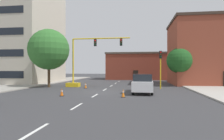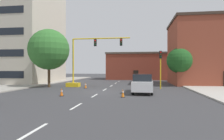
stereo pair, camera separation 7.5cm
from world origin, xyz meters
The scene contains 21 objects.
ground_plane centered at (0.00, 0.00, 0.00)m, with size 160.00×160.00×0.00m, color #38383A.
sidewalk_left centered at (-13.13, 8.00, 0.07)m, with size 6.00×56.00×0.14m, color #9E998E.
sidewalk_right centered at (13.13, 8.00, 0.07)m, with size 6.00×56.00×0.14m, color #B2ADA3.
lane_stripe_seg_0 centered at (0.00, -14.00, 0.00)m, with size 0.16×2.40×0.01m, color silver.
lane_stripe_seg_1 centered at (0.00, -8.50, 0.00)m, with size 0.16×2.40×0.01m, color silver.
lane_stripe_seg_2 centered at (0.00, -3.00, 0.00)m, with size 0.16×2.40×0.01m, color silver.
lane_stripe_seg_3 centered at (0.00, 2.50, 0.00)m, with size 0.16×2.40×0.01m, color silver.
lane_stripe_seg_4 centered at (0.00, 8.00, 0.00)m, with size 0.16×2.40×0.01m, color silver.
lane_stripe_seg_5 centered at (0.00, 13.50, 0.00)m, with size 0.16×2.40×0.01m, color silver.
lane_stripe_seg_6 centered at (0.00, 19.00, 0.00)m, with size 0.16×2.40×0.01m, color silver.
building_tall_left centered at (-19.39, 13.40, 10.05)m, with size 15.64×14.09×20.08m.
building_brick_center centered at (3.28, 28.37, 3.17)m, with size 14.06×9.48×6.33m.
building_row_right centered at (16.07, 13.08, 5.23)m, with size 13.56×10.86×10.45m.
traffic_signal_gantry centered at (-4.01, 5.81, 2.23)m, with size 8.91×1.20×6.83m.
traffic_light_pole_right centered at (6.80, 4.45, 3.53)m, with size 0.32×0.47×4.80m.
tree_left_near centered at (-8.16, 4.55, 5.18)m, with size 5.57×5.57×7.97m.
tree_right_mid centered at (9.88, 8.57, 3.71)m, with size 3.68×3.68×5.56m.
pickup_truck_white centered at (4.49, -0.25, 0.97)m, with size 2.13×5.45×1.99m.
traffic_cone_roadside_a centered at (2.74, -3.78, 0.36)m, with size 0.36×0.36×0.74m.
traffic_cone_roadside_b centered at (-2.75, 3.73, 0.37)m, with size 0.36×0.36×0.76m.
traffic_cone_roadside_c centered at (-2.98, -3.73, 0.36)m, with size 0.36×0.36×0.73m.
Camera 1 is at (4.21, -21.55, 2.53)m, focal length 32.24 mm.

